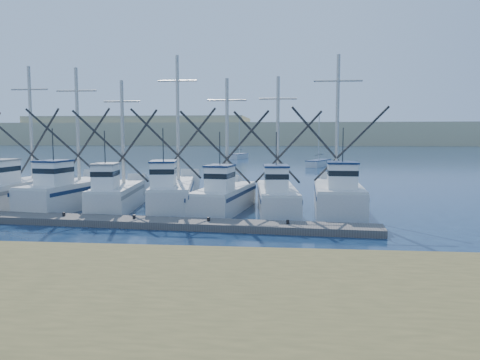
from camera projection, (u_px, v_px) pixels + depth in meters
name	position (u px, v px, depth m)	size (l,w,h in m)	color
ground	(301.00, 261.00, 17.58)	(500.00, 500.00, 0.00)	#0D1D3A
floating_dock	(116.00, 221.00, 24.54)	(27.20, 1.81, 0.36)	#595450
dune_ridge	(289.00, 134.00, 225.04)	(360.00, 60.00, 10.00)	tan
trawler_fleet	(145.00, 194.00, 29.41)	(27.39, 9.14, 9.90)	silver
sailboat_near	(319.00, 163.00, 69.53)	(4.14, 6.94, 8.10)	silver
sailboat_far	(239.00, 156.00, 91.59)	(3.20, 6.24, 8.10)	silver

